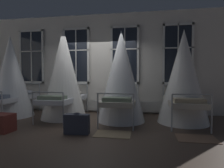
{
  "coord_description": "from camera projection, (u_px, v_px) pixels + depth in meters",
  "views": [
    {
      "loc": [
        1.59,
        -5.42,
        1.3
      ],
      "look_at": [
        0.63,
        0.08,
        1.06
      ],
      "focal_mm": 30.67,
      "sensor_mm": 36.0,
      "label": 1
    }
  ],
  "objects": [
    {
      "name": "cot_second",
      "position": [
        64.0,
        74.0,
        5.89
      ],
      "size": [
        1.39,
        1.99,
        2.77
      ],
      "rotation": [
        0.0,
        0.0,
        1.55
      ],
      "color": "#9EA3A8",
      "rests_on": "ground"
    },
    {
      "name": "rug_fourth",
      "position": [
        196.0,
        138.0,
        3.96
      ],
      "size": [
        0.8,
        0.56,
        0.01
      ],
      "primitive_type": "cube",
      "rotation": [
        0.0,
        0.0,
        -0.01
      ],
      "color": "brown",
      "rests_on": "ground"
    },
    {
      "name": "suitcase_dark",
      "position": [
        77.0,
        124.0,
        4.29
      ],
      "size": [
        0.57,
        0.23,
        0.47
      ],
      "rotation": [
        0.0,
        0.0,
        0.03
      ],
      "color": "#2D3342",
      "rests_on": "ground"
    },
    {
      "name": "cot_third",
      "position": [
        121.0,
        77.0,
        5.5
      ],
      "size": [
        1.39,
        1.99,
        2.6
      ],
      "rotation": [
        0.0,
        0.0,
        1.55
      ],
      "color": "#9EA3A8",
      "rests_on": "ground"
    },
    {
      "name": "window_bank",
      "position": [
        100.0,
        78.0,
        6.77
      ],
      "size": [
        6.27,
        0.1,
        2.95
      ],
      "color": "black",
      "rests_on": "ground"
    },
    {
      "name": "rug_third",
      "position": [
        113.0,
        134.0,
        4.26
      ],
      "size": [
        0.81,
        0.57,
        0.01
      ],
      "primitive_type": "cube",
      "rotation": [
        0.0,
        0.0,
        0.01
      ],
      "color": "#8E7A5B",
      "rests_on": "ground"
    },
    {
      "name": "cot_first",
      "position": [
        11.0,
        77.0,
        6.12
      ],
      "size": [
        1.39,
        2.0,
        2.58
      ],
      "rotation": [
        0.0,
        0.0,
        1.6
      ],
      "color": "#9EA3A8",
      "rests_on": "ground"
    },
    {
      "name": "ground",
      "position": [
        91.0,
        120.0,
        5.67
      ],
      "size": [
        21.28,
        21.28,
        0.0
      ],
      "primitive_type": "plane",
      "color": "#4C3D33"
    },
    {
      "name": "cot_fourth",
      "position": [
        183.0,
        78.0,
        5.28
      ],
      "size": [
        1.39,
        1.98,
        2.58
      ],
      "rotation": [
        0.0,
        0.0,
        1.58
      ],
      "color": "#9EA3A8",
      "rests_on": "ground"
    },
    {
      "name": "back_wall_with_windows",
      "position": [
        101.0,
        64.0,
        6.86
      ],
      "size": [
        10.67,
        0.1,
        3.48
      ],
      "primitive_type": "cube",
      "color": "silver",
      "rests_on": "ground"
    }
  ]
}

